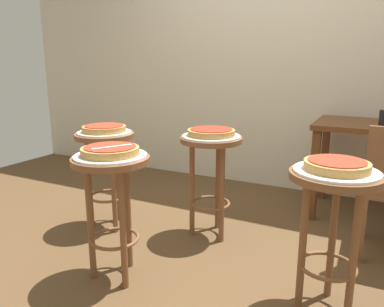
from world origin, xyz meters
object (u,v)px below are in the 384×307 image
at_px(stool_foreground, 112,188).
at_px(serving_plate_foreground, 110,156).
at_px(stool_middle, 333,209).
at_px(pizza_rear, 211,132).
at_px(pizza_middle, 337,165).
at_px(serving_plate_middle, 336,171).
at_px(pizza_leftside, 104,128).
at_px(serving_plate_rear, 211,136).
at_px(stool_leftside, 106,157).
at_px(serving_plate_leftside, 104,132).
at_px(pizza_foreground, 110,151).
at_px(pizza_server_knife, 112,147).
at_px(stool_rear, 211,162).
at_px(cup_near_edge, 384,119).

distance_m(stool_foreground, serving_plate_foreground, 0.18).
relative_size(stool_middle, pizza_rear, 2.22).
distance_m(pizza_middle, pizza_rear, 1.00).
bearing_deg(serving_plate_middle, pizza_leftside, 169.46).
relative_size(stool_middle, serving_plate_rear, 1.79).
relative_size(stool_leftside, serving_plate_leftside, 1.85).
bearing_deg(serving_plate_foreground, pizza_rear, 71.22).
xyz_separation_m(stool_middle, serving_plate_rear, (-0.86, 0.51, 0.18)).
distance_m(pizza_leftside, serving_plate_rear, 0.77).
bearing_deg(pizza_foreground, pizza_leftside, 132.46).
distance_m(serving_plate_foreground, pizza_server_knife, 0.07).
height_order(pizza_middle, pizza_rear, same).
distance_m(stool_rear, serving_plate_rear, 0.18).
bearing_deg(serving_plate_foreground, pizza_server_knife, -33.69).
distance_m(pizza_foreground, pizza_server_knife, 0.04).
bearing_deg(pizza_server_knife, stool_foreground, 86.96).
distance_m(stool_leftside, pizza_rear, 0.80).
height_order(stool_middle, pizza_middle, pizza_middle).
bearing_deg(pizza_middle, serving_plate_leftside, 169.46).
bearing_deg(serving_plate_foreground, serving_plate_rear, 71.22).
bearing_deg(stool_leftside, serving_plate_rear, 16.02).
distance_m(serving_plate_foreground, serving_plate_rear, 0.79).
bearing_deg(serving_plate_rear, stool_foreground, -108.78).
relative_size(pizza_foreground, stool_middle, 0.43).
xyz_separation_m(pizza_foreground, serving_plate_leftside, (-0.49, 0.53, -0.03)).
bearing_deg(serving_plate_rear, pizza_middle, -30.82).
xyz_separation_m(stool_middle, stool_leftside, (-1.60, 0.30, 0.00)).
height_order(pizza_leftside, pizza_server_knife, pizza_server_knife).
bearing_deg(serving_plate_middle, serving_plate_leftside, 169.46).
bearing_deg(cup_near_edge, serving_plate_leftside, -152.45).
bearing_deg(serving_plate_leftside, pizza_middle, -10.54).
bearing_deg(pizza_foreground, stool_rear, 71.22).
bearing_deg(cup_near_edge, stool_middle, -98.09).
xyz_separation_m(pizza_foreground, pizza_leftside, (-0.49, 0.53, -0.00)).
xyz_separation_m(pizza_middle, serving_plate_rear, (-0.86, 0.51, -0.03)).
xyz_separation_m(serving_plate_leftside, pizza_rear, (0.74, 0.21, 0.03)).
bearing_deg(pizza_rear, stool_middle, -30.82).
height_order(pizza_foreground, cup_near_edge, cup_near_edge).
height_order(stool_foreground, pizza_leftside, pizza_leftside).
distance_m(stool_rear, pizza_rear, 0.21).
bearing_deg(pizza_rear, pizza_server_knife, -106.28).
distance_m(pizza_leftside, stool_rear, 0.80).
height_order(stool_rear, pizza_rear, pizza_rear).
bearing_deg(pizza_leftside, serving_plate_middle, -10.54).
bearing_deg(pizza_rear, stool_leftside, -163.98).
relative_size(cup_near_edge, pizza_server_knife, 0.56).
height_order(stool_leftside, pizza_rear, pizza_rear).
xyz_separation_m(serving_plate_leftside, pizza_leftside, (0.00, 0.00, 0.03)).
relative_size(serving_plate_leftside, pizza_server_knife, 1.74).
xyz_separation_m(pizza_foreground, pizza_rear, (0.25, 0.75, -0.00)).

